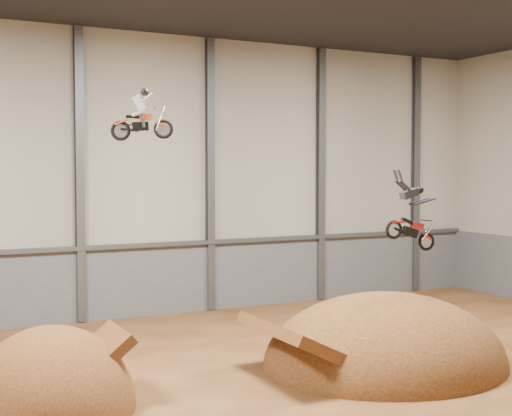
{
  "coord_description": "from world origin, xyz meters",
  "views": [
    {
      "loc": [
        -11.06,
        -18.87,
        7.21
      ],
      "look_at": [
        0.51,
        4.0,
        5.87
      ],
      "focal_mm": 50.0,
      "sensor_mm": 36.0,
      "label": 1
    }
  ],
  "objects": [
    {
      "name": "back_wall",
      "position": [
        0.0,
        15.0,
        7.0
      ],
      "size": [
        40.0,
        0.1,
        14.0
      ],
      "primitive_type": "cube",
      "color": "#A19C8F",
      "rests_on": "ground"
    },
    {
      "name": "steel_column_2",
      "position": [
        -3.33,
        14.8,
        7.0
      ],
      "size": [
        0.4,
        0.36,
        13.9
      ],
      "primitive_type": "cube",
      "color": "#47494F",
      "rests_on": "ground"
    },
    {
      "name": "fmx_rider_a",
      "position": [
        -3.95,
        3.24,
        9.1
      ],
      "size": [
        2.19,
        1.34,
        1.89
      ],
      "primitive_type": null,
      "rotation": [
        0.0,
        -0.05,
        -0.31
      ],
      "color": "#D0451B"
    },
    {
      "name": "steel_column_3",
      "position": [
        3.33,
        14.8,
        7.0
      ],
      "size": [
        0.4,
        0.36,
        13.9
      ],
      "primitive_type": "cube",
      "color": "#47494F",
      "rests_on": "ground"
    },
    {
      "name": "takeoff_ramp",
      "position": [
        -6.98,
        2.94,
        0.0
      ],
      "size": [
        5.0,
        5.77,
        5.0
      ],
      "primitive_type": "ellipsoid",
      "color": "#3E220F",
      "rests_on": "ground"
    },
    {
      "name": "steel_column_4",
      "position": [
        10.0,
        14.8,
        7.0
      ],
      "size": [
        0.4,
        0.36,
        13.9
      ],
      "primitive_type": "cube",
      "color": "#47494F",
      "rests_on": "ground"
    },
    {
      "name": "steel_rail",
      "position": [
        0.0,
        14.75,
        3.55
      ],
      "size": [
        39.8,
        0.35,
        0.2
      ],
      "primitive_type": "cube",
      "color": "#47494F",
      "rests_on": "lower_band_back"
    },
    {
      "name": "landing_ramp",
      "position": [
        4.96,
        2.2,
        0.0
      ],
      "size": [
        9.32,
        8.25,
        5.38
      ],
      "primitive_type": "ellipsoid",
      "color": "#3E220F",
      "rests_on": "ground"
    },
    {
      "name": "fmx_rider_b",
      "position": [
        5.45,
        1.57,
        5.76
      ],
      "size": [
        3.54,
        1.14,
        3.22
      ],
      "primitive_type": null,
      "rotation": [
        0.0,
        0.33,
        -0.1
      ],
      "color": "#AD1715"
    },
    {
      "name": "lower_band_back",
      "position": [
        0.0,
        14.9,
        1.75
      ],
      "size": [
        39.8,
        0.18,
        3.5
      ],
      "primitive_type": "cube",
      "color": "#595B62",
      "rests_on": "ground"
    },
    {
      "name": "steel_column_5",
      "position": [
        16.67,
        14.8,
        7.0
      ],
      "size": [
        0.4,
        0.36,
        13.9
      ],
      "primitive_type": "cube",
      "color": "#47494F",
      "rests_on": "ground"
    },
    {
      "name": "floor",
      "position": [
        0.0,
        0.0,
        0.0
      ],
      "size": [
        40.0,
        40.0,
        0.0
      ],
      "primitive_type": "plane",
      "color": "#482713",
      "rests_on": "ground"
    }
  ]
}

